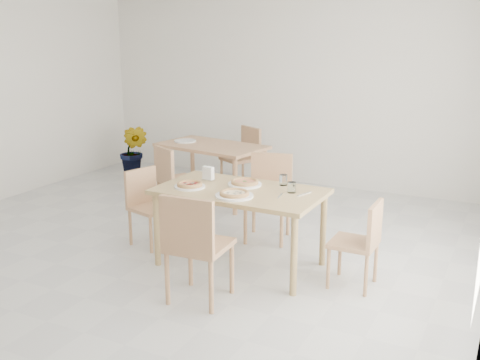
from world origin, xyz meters
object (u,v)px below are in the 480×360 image
at_px(chair_north, 269,190).
at_px(plate_pepperoni, 190,187).
at_px(main_table, 240,198).
at_px(tumbler_b, 283,180).
at_px(plate_mushroom, 234,196).
at_px(plate_empty, 185,141).
at_px(tumbler_a, 292,187).
at_px(potted_plant, 134,151).
at_px(chair_west, 148,201).
at_px(chair_back_n, 244,153).
at_px(napkin_holder, 208,174).
at_px(pizza_pepperoni, 190,184).
at_px(chair_south, 194,241).
at_px(plate_margherita, 245,184).
at_px(chair_east, 362,238).
at_px(pizza_margherita, 245,182).
at_px(pizza_mushroom, 234,193).
at_px(second_table, 212,152).
at_px(chair_back_s, 173,176).

relative_size(chair_north, plate_pepperoni, 3.14).
height_order(main_table, tumbler_b, tumbler_b).
height_order(chair_north, plate_mushroom, chair_north).
distance_m(plate_pepperoni, plate_empty, 2.32).
xyz_separation_m(tumbler_a, potted_plant, (-3.49, 2.22, -0.40)).
relative_size(chair_west, chair_back_n, 0.90).
bearing_deg(potted_plant, napkin_holder, -40.18).
height_order(chair_north, pizza_pepperoni, chair_north).
distance_m(main_table, tumbler_a, 0.50).
height_order(chair_south, plate_margherita, chair_south).
bearing_deg(chair_west, plate_margherita, -71.59).
bearing_deg(tumbler_a, main_table, -165.84).
relative_size(main_table, chair_north, 1.70).
xyz_separation_m(chair_north, plate_empty, (-1.66, 0.96, 0.23)).
distance_m(chair_east, pizza_margherita, 1.23).
bearing_deg(pizza_pepperoni, plate_empty, 123.36).
distance_m(chair_west, potted_plant, 2.94).
xyz_separation_m(chair_east, tumbler_b, (-0.85, 0.28, 0.35)).
bearing_deg(plate_mushroom, chair_back_n, 114.71).
relative_size(chair_south, tumbler_b, 9.12).
relative_size(plate_margherita, tumbler_b, 3.13).
bearing_deg(chair_south, pizza_margherita, -90.14).
relative_size(pizza_pepperoni, chair_back_n, 0.36).
height_order(pizza_pepperoni, tumbler_b, tumbler_b).
height_order(plate_empty, potted_plant, potted_plant).
height_order(plate_mushroom, pizza_margherita, pizza_margherita).
xyz_separation_m(plate_margherita, chair_back_n, (-1.16, 2.33, -0.25)).
distance_m(chair_south, plate_margherita, 1.05).
distance_m(main_table, chair_north, 0.84).
bearing_deg(napkin_holder, pizza_margherita, 10.50).
relative_size(chair_south, pizza_mushroom, 3.33).
height_order(tumbler_a, second_table, tumbler_a).
distance_m(chair_west, tumbler_b, 1.48).
xyz_separation_m(plate_mushroom, pizza_pepperoni, (-0.52, 0.08, 0.02)).
relative_size(pizza_mushroom, tumbler_b, 2.74).
relative_size(chair_back_s, plate_empty, 2.94).
bearing_deg(tumbler_a, chair_west, -178.97).
distance_m(chair_north, chair_back_n, 2.00).
distance_m(plate_empty, potted_plant, 1.45).
xyz_separation_m(plate_margherita, napkin_holder, (-0.39, -0.01, 0.06)).
bearing_deg(chair_east, plate_pepperoni, -82.61).
distance_m(plate_mushroom, plate_pepperoni, 0.52).
bearing_deg(napkin_holder, pizza_mushroom, -28.79).
height_order(plate_mushroom, pizza_pepperoni, pizza_pepperoni).
height_order(chair_south, pizza_pepperoni, chair_south).
height_order(main_table, plate_empty, plate_empty).
relative_size(chair_west, tumbler_a, 8.08).
bearing_deg(chair_east, pizza_pepperoni, -82.61).
distance_m(plate_mushroom, tumbler_b, 0.61).
distance_m(chair_north, plate_mushroom, 1.10).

